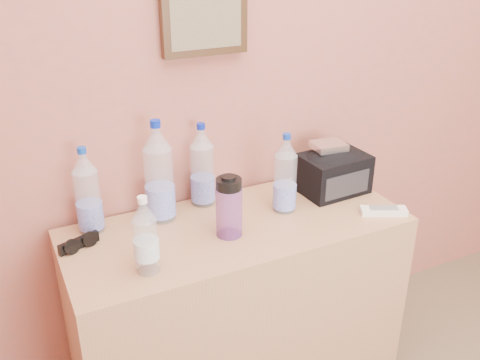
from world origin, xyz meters
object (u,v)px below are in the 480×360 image
(pet_large_a, at_px, (88,195))
(pet_small, at_px, (146,239))
(pet_large_d, at_px, (285,177))
(sunglasses, at_px, (79,243))
(dresser, at_px, (237,310))
(toiletry_bag, at_px, (333,171))
(pet_large_b, at_px, (159,177))
(pet_large_c, at_px, (202,169))
(foil_packet, at_px, (329,146))
(nalgene_bottle, at_px, (229,206))
(ac_remote, at_px, (384,211))

(pet_large_a, distance_m, pet_small, 0.33)
(pet_large_d, distance_m, sunglasses, 0.73)
(dresser, distance_m, toiletry_bag, 0.64)
(pet_large_b, xyz_separation_m, pet_small, (-0.14, -0.29, -0.05))
(pet_large_c, relative_size, pet_small, 1.26)
(toiletry_bag, xyz_separation_m, foil_packet, (-0.01, 0.02, 0.10))
(dresser, xyz_separation_m, pet_large_b, (-0.22, 0.16, 0.53))
(pet_large_a, relative_size, pet_large_b, 0.83)
(nalgene_bottle, bearing_deg, pet_large_b, 129.26)
(pet_large_d, distance_m, toiletry_bag, 0.25)
(toiletry_bag, distance_m, foil_packet, 0.10)
(pet_large_a, relative_size, foil_packet, 2.53)
(ac_remote, distance_m, toiletry_bag, 0.25)
(pet_small, xyz_separation_m, foil_packet, (0.79, 0.23, 0.07))
(pet_large_a, xyz_separation_m, sunglasses, (-0.06, -0.09, -0.12))
(dresser, distance_m, pet_large_a, 0.70)
(nalgene_bottle, bearing_deg, foil_packet, 16.60)
(pet_large_a, relative_size, sunglasses, 2.19)
(sunglasses, bearing_deg, pet_large_c, -5.91)
(pet_large_a, xyz_separation_m, foil_packet, (0.89, -0.08, 0.05))
(pet_large_d, bearing_deg, ac_remote, -30.81)
(pet_small, distance_m, ac_remote, 0.87)
(foil_packet, bearing_deg, pet_small, -163.96)
(ac_remote, relative_size, foil_packet, 1.36)
(nalgene_bottle, bearing_deg, toiletry_bag, 13.59)
(sunglasses, bearing_deg, nalgene_bottle, -35.22)
(pet_large_a, relative_size, pet_large_c, 0.97)
(ac_remote, xyz_separation_m, foil_packet, (-0.07, 0.26, 0.17))
(toiletry_bag, bearing_deg, pet_large_d, -171.05)
(pet_large_d, bearing_deg, nalgene_bottle, -164.69)
(pet_large_b, height_order, pet_large_c, pet_large_b)
(pet_small, bearing_deg, pet_large_d, 15.22)
(pet_large_a, xyz_separation_m, pet_large_b, (0.24, -0.02, 0.03))
(nalgene_bottle, height_order, ac_remote, nalgene_bottle)
(pet_large_d, height_order, toiletry_bag, pet_large_d)
(pet_large_a, height_order, nalgene_bottle, pet_large_a)
(pet_large_a, height_order, pet_large_b, pet_large_b)
(pet_large_d, distance_m, pet_small, 0.58)
(pet_large_c, distance_m, toiletry_bag, 0.51)
(pet_large_d, bearing_deg, pet_small, -164.78)
(pet_large_c, xyz_separation_m, nalgene_bottle, (-0.01, -0.25, -0.03))
(pet_large_c, relative_size, ac_remote, 1.91)
(toiletry_bag, bearing_deg, dresser, -173.51)
(pet_small, bearing_deg, pet_large_b, 64.27)
(dresser, xyz_separation_m, pet_large_a, (-0.46, 0.18, 0.50))
(sunglasses, relative_size, ac_remote, 0.85)
(pet_large_d, xyz_separation_m, sunglasses, (-0.72, 0.07, -0.11))
(pet_large_d, relative_size, ac_remote, 1.80)
(pet_large_a, bearing_deg, pet_large_c, 2.52)
(ac_remote, bearing_deg, foil_packet, 132.02)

